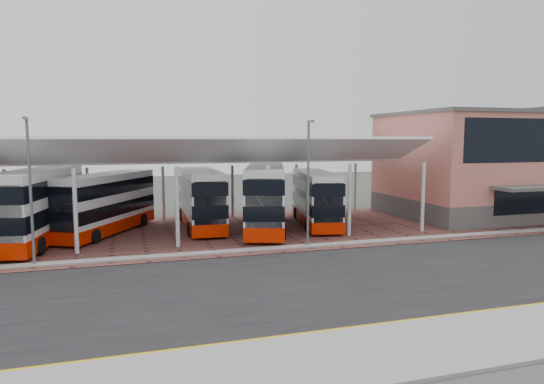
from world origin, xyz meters
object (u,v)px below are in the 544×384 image
object	(u,v)px
bus_4	(265,198)
bus_5	(316,199)
bus_3	(200,199)
bus_1	(38,206)
terminal	(493,164)
bus_2	(106,204)

from	to	relation	value
bus_4	bus_5	world-z (taller)	bus_4
bus_3	bus_4	size ratio (longest dim) A/B	0.91
bus_4	bus_1	bearing A→B (deg)	-162.79
bus_1	bus_5	bearing A→B (deg)	12.75
terminal	bus_4	size ratio (longest dim) A/B	1.54
terminal	bus_1	distance (m)	37.75
bus_2	bus_5	xyz separation A→B (m)	(15.96, -1.14, -0.06)
terminal	bus_4	xyz separation A→B (m)	(-21.97, -1.26, -2.20)
bus_3	bus_4	world-z (taller)	bus_4
bus_5	bus_3	bearing A→B (deg)	-178.82
bus_5	bus_1	bearing A→B (deg)	-165.74
bus_5	bus_4	bearing A→B (deg)	-157.61
terminal	bus_1	world-z (taller)	terminal
bus_3	bus_4	xyz separation A→B (m)	(4.53, -2.53, 0.18)
bus_3	bus_5	xyz separation A→B (m)	(8.96, -1.71, -0.11)
bus_1	bus_2	xyz separation A→B (m)	(4.17, 1.94, -0.24)
terminal	bus_4	bearing A→B (deg)	-176.71
bus_2	bus_1	bearing A→B (deg)	-125.86
bus_4	bus_2	bearing A→B (deg)	-172.35
bus_4	bus_5	distance (m)	4.52
bus_2	bus_5	bearing A→B (deg)	25.13
bus_4	bus_3	bearing A→B (deg)	168.13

